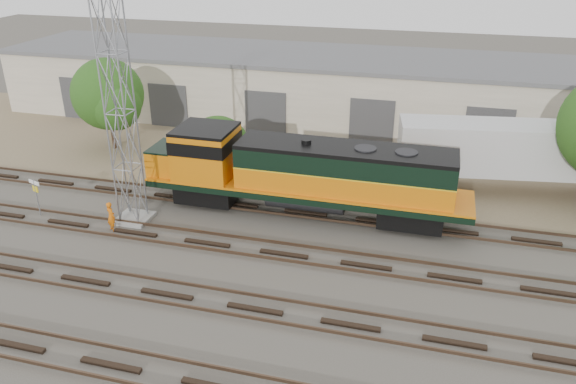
% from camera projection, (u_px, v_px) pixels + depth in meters
% --- Properties ---
extents(ground, '(140.00, 140.00, 0.00)m').
position_uv_depth(ground, '(275.00, 272.00, 25.92)').
color(ground, '#47423A').
rests_on(ground, ground).
extents(dirt_strip, '(80.00, 16.00, 0.02)m').
position_uv_depth(dirt_strip, '(336.00, 156.00, 39.01)').
color(dirt_strip, '#726047').
rests_on(dirt_strip, ground).
extents(tracks, '(80.00, 20.40, 0.28)m').
position_uv_depth(tracks, '(255.00, 309.00, 23.26)').
color(tracks, black).
rests_on(tracks, ground).
extents(warehouse, '(58.40, 10.40, 5.30)m').
position_uv_depth(warehouse, '(356.00, 90.00, 44.84)').
color(warehouse, beige).
rests_on(warehouse, ground).
extents(locomotive, '(17.73, 3.11, 4.26)m').
position_uv_depth(locomotive, '(300.00, 173.00, 30.20)').
color(locomotive, black).
rests_on(locomotive, tracks).
extents(signal_tower, '(1.77, 1.77, 11.99)m').
position_uv_depth(signal_tower, '(121.00, 117.00, 28.03)').
color(signal_tower, gray).
rests_on(signal_tower, ground).
extents(sign_post, '(0.84, 0.31, 2.12)m').
position_uv_depth(sign_post, '(36.00, 191.00, 30.40)').
color(sign_post, gray).
rests_on(sign_post, ground).
extents(worker, '(0.70, 0.63, 1.61)m').
position_uv_depth(worker, '(111.00, 216.00, 29.17)').
color(worker, '#D7620B').
rests_on(worker, ground).
extents(semi_trailer, '(14.14, 4.83, 4.27)m').
position_uv_depth(semi_trailer, '(526.00, 151.00, 32.50)').
color(semi_trailer, silver).
rests_on(semi_trailer, ground).
extents(tree_west, '(5.19, 4.94, 6.46)m').
position_uv_depth(tree_west, '(110.00, 97.00, 38.60)').
color(tree_west, '#382619').
rests_on(tree_west, ground).
extents(tree_mid, '(4.28, 4.08, 4.08)m').
position_uv_depth(tree_mid, '(220.00, 151.00, 35.31)').
color(tree_mid, '#382619').
rests_on(tree_mid, ground).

